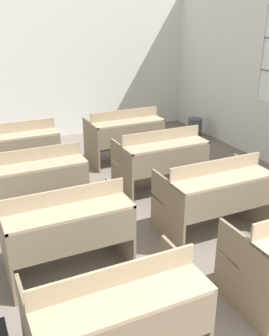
{
  "coord_description": "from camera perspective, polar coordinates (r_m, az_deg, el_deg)",
  "views": [
    {
      "loc": [
        -1.8,
        -0.62,
        2.41
      ],
      "look_at": [
        -0.11,
        2.98,
        0.78
      ],
      "focal_mm": 42.0,
      "sensor_mm": 36.0,
      "label": 1
    }
  ],
  "objects": [
    {
      "name": "wall_back",
      "position": [
        7.8,
        -12.01,
        14.32
      ],
      "size": [
        5.75,
        0.06,
        2.77
      ],
      "color": "silver",
      "rests_on": "ground_plane"
    },
    {
      "name": "bench_front_left",
      "position": [
        2.84,
        -2.63,
        -20.52
      ],
      "size": [
        1.17,
        0.71,
        0.88
      ],
      "color": "#7A6B54",
      "rests_on": "ground_plane"
    },
    {
      "name": "bench_second_left",
      "position": [
        3.82,
        -9.83,
        -8.45
      ],
      "size": [
        1.17,
        0.71,
        0.88
      ],
      "color": "#7F7059",
      "rests_on": "ground_plane"
    },
    {
      "name": "bench_second_right",
      "position": [
        4.49,
        11.43,
        -3.63
      ],
      "size": [
        1.17,
        0.71,
        0.88
      ],
      "color": "#80715A",
      "rests_on": "ground_plane"
    },
    {
      "name": "bench_third_left",
      "position": [
        4.89,
        -14.23,
        -1.69
      ],
      "size": [
        1.17,
        0.71,
        0.88
      ],
      "color": "#7E6F58",
      "rests_on": "ground_plane"
    },
    {
      "name": "bench_third_right",
      "position": [
        5.44,
        3.82,
        1.45
      ],
      "size": [
        1.17,
        0.71,
        0.88
      ],
      "color": "#7F7059",
      "rests_on": "ground_plane"
    },
    {
      "name": "bench_back_left",
      "position": [
        6.05,
        -16.7,
        2.73
      ],
      "size": [
        1.17,
        0.71,
        0.88
      ],
      "color": "#80715A",
      "rests_on": "ground_plane"
    },
    {
      "name": "bench_back_right",
      "position": [
        6.49,
        -1.45,
        4.99
      ],
      "size": [
        1.17,
        0.71,
        0.88
      ],
      "color": "#7D6D56",
      "rests_on": "ground_plane"
    },
    {
      "name": "wastepaper_bin",
      "position": [
        7.95,
        8.77,
        5.8
      ],
      "size": [
        0.28,
        0.28,
        0.37
      ],
      "color": "#474C51",
      "rests_on": "ground_plane"
    }
  ]
}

